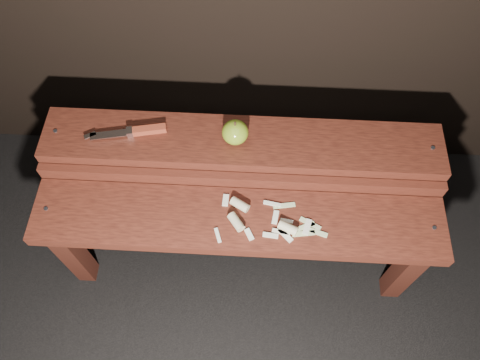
# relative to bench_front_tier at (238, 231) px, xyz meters

# --- Properties ---
(ground) EXTENTS (60.00, 60.00, 0.00)m
(ground) POSITION_rel_bench_front_tier_xyz_m (0.00, 0.06, -0.35)
(ground) COLOR black
(bench_front_tier) EXTENTS (1.20, 0.20, 0.42)m
(bench_front_tier) POSITION_rel_bench_front_tier_xyz_m (0.00, 0.00, 0.00)
(bench_front_tier) COLOR #37150D
(bench_front_tier) RESTS_ON ground
(bench_rear_tier) EXTENTS (1.20, 0.21, 0.50)m
(bench_rear_tier) POSITION_rel_bench_front_tier_xyz_m (0.00, 0.23, 0.06)
(bench_rear_tier) COLOR #37150D
(bench_rear_tier) RESTS_ON ground
(apple) EXTENTS (0.08, 0.08, 0.08)m
(apple) POSITION_rel_bench_front_tier_xyz_m (-0.02, 0.23, 0.18)
(apple) COLOR olive
(apple) RESTS_ON bench_rear_tier
(knife) EXTENTS (0.24, 0.07, 0.02)m
(knife) POSITION_rel_bench_front_tier_xyz_m (-0.31, 0.24, 0.16)
(knife) COLOR maroon
(knife) RESTS_ON bench_rear_tier
(apple_scraps) EXTENTS (0.32, 0.15, 0.03)m
(apple_scraps) POSITION_rel_bench_front_tier_xyz_m (0.07, 0.01, 0.08)
(apple_scraps) COLOR beige
(apple_scraps) RESTS_ON bench_front_tier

